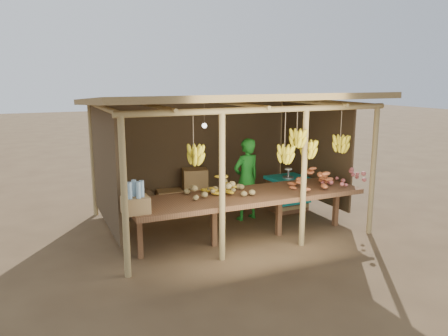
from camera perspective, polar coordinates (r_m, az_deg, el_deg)
name	(u,v)px	position (r m, az deg, el deg)	size (l,w,h in m)	color
ground	(224,223)	(8.18, 0.00, -7.22)	(60.00, 60.00, 0.00)	brown
stall_structure	(229,122)	(7.65, 0.67, 6.02)	(4.70, 3.50, 2.43)	#A18653
counter	(248,197)	(7.15, 3.11, -3.86)	(3.90, 1.05, 0.80)	brown
potato_heap	(219,184)	(6.99, -0.71, -2.13)	(1.00, 0.60, 0.37)	olive
sweet_potato_heap	(315,177)	(7.66, 11.83, -1.19)	(0.88, 0.53, 0.35)	#C36032
onion_heap	(349,175)	(7.98, 15.96, -0.87)	(0.84, 0.50, 0.36)	#BD5D5C
banana_pile	(221,183)	(7.10, -0.33, -1.98)	(0.57, 0.34, 0.35)	gold
tomato_basin	(130,201)	(6.59, -12.21, -4.19)	(0.36, 0.36, 0.19)	navy
bottle_box	(135,201)	(6.20, -11.49, -4.22)	(0.37, 0.29, 0.47)	#9D7646
vendor	(246,179)	(8.22, 2.93, -1.48)	(0.57, 0.37, 1.56)	#17681A
tarp_crate	(287,192)	(8.98, 8.25, -3.17)	(0.78, 0.68, 0.90)	brown
carton_stack	(187,192)	(9.04, -4.88, -3.09)	(1.11, 0.49, 0.79)	#9D7646
burlap_sacks	(135,203)	(8.69, -11.60, -4.45)	(0.88, 0.46, 0.62)	#4A3722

